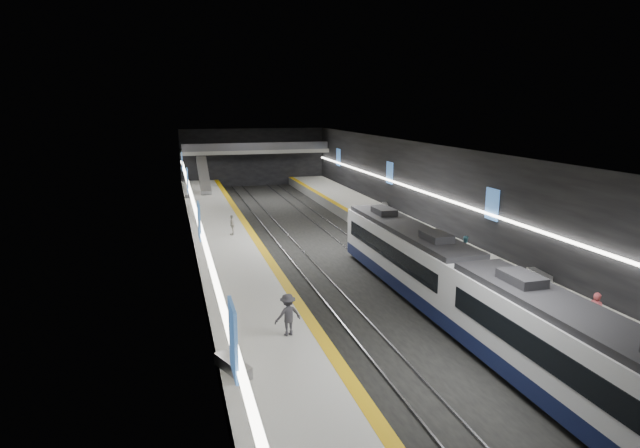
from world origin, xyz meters
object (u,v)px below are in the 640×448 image
object	(u,v)px
passenger_left_b	(288,315)
bench_right_far	(385,205)
bench_left_near	(233,366)
passenger_left_a	(232,225)
bench_left_far	(189,195)
bench_right_near	(539,276)
passenger_right_a	(595,313)
train	(471,293)
escalator	(204,175)
passenger_right_b	(466,248)

from	to	relation	value
passenger_left_b	bench_right_far	bearing A→B (deg)	-133.44
bench_left_near	passenger_left_a	bearing A→B (deg)	59.98
bench_left_far	bench_right_far	distance (m)	22.29
bench_right_near	passenger_right_a	xyz separation A→B (m)	(-2.70, -7.28, 0.75)
bench_right_near	passenger_right_a	bearing A→B (deg)	-104.84
train	passenger_left_a	bearing A→B (deg)	115.06
bench_left_far	train	bearing A→B (deg)	-59.95
bench_right_near	passenger_right_a	size ratio (longest dim) A/B	0.98
escalator	bench_left_far	distance (m)	5.14
escalator	bench_right_far	world-z (taller)	escalator
bench_right_far	passenger_right_b	size ratio (longest dim) A/B	1.01
escalator	bench_left_far	size ratio (longest dim) A/B	4.95
passenger_left_a	passenger_right_b	bearing A→B (deg)	57.52
train	bench_left_near	size ratio (longest dim) A/B	14.75
bench_left_near	passenger_right_a	bearing A→B (deg)	-26.48
escalator	passenger_left_a	distance (m)	23.76
bench_right_near	passenger_right_b	size ratio (longest dim) A/B	1.20
train	bench_right_near	xyz separation A→B (m)	(7.00, 3.82, -0.96)
escalator	bench_right_near	size ratio (longest dim) A/B	4.12
escalator	passenger_right_a	bearing A→B (deg)	-73.15
bench_left_near	passenger_left_a	distance (m)	22.77
passenger_left_a	bench_left_far	bearing A→B (deg)	-166.49
train	passenger_right_a	world-z (taller)	train
escalator	bench_left_near	distance (m)	46.41
bench_left_near	passenger_right_b	world-z (taller)	passenger_right_b
bench_left_near	bench_right_far	size ratio (longest dim) A/B	1.24
bench_left_far	bench_right_far	xyz separation A→B (m)	(19.00, -11.66, 0.00)
passenger_left_b	passenger_right_b	bearing A→B (deg)	-161.66
bench_left_near	passenger_right_b	xyz separation A→B (m)	(16.94, 11.34, 0.56)
escalator	bench_left_near	bearing A→B (deg)	-92.47
bench_left_far	passenger_left_b	size ratio (longest dim) A/B	0.83
bench_left_near	passenger_right_b	distance (m)	20.39
bench_right_near	escalator	bearing A→B (deg)	118.53
escalator	passenger_left_a	size ratio (longest dim) A/B	4.81
train	passenger_right_a	bearing A→B (deg)	-38.80
passenger_left_b	passenger_right_a	bearing A→B (deg)	151.94
bench_right_far	passenger_right_a	distance (m)	31.28
bench_left_near	passenger_left_b	size ratio (longest dim) A/B	1.04
train	passenger_right_b	bearing A→B (deg)	60.61
train	bench_left_far	distance (m)	41.15
bench_right_far	passenger_right_a	bearing A→B (deg)	-78.23
passenger_right_a	passenger_left_a	bearing A→B (deg)	7.46
escalator	bench_right_far	distance (m)	23.46
bench_left_far	passenger_right_b	size ratio (longest dim) A/B	1.00
passenger_left_a	train	bearing A→B (deg)	30.81
escalator	passenger_left_b	xyz separation A→B (m)	(0.82, -43.59, -0.92)
train	passenger_left_b	size ratio (longest dim) A/B	15.39
bench_right_near	bench_right_far	world-z (taller)	bench_right_near
escalator	passenger_right_b	xyz separation A→B (m)	(14.94, -35.00, -1.09)
passenger_right_b	passenger_left_b	distance (m)	16.53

